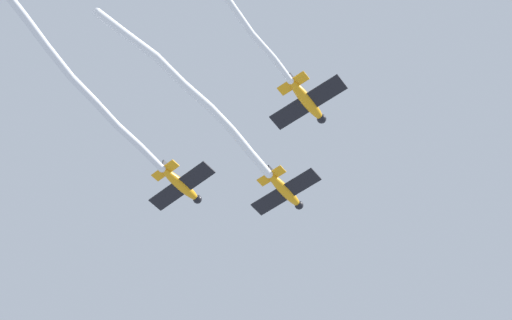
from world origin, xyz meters
TOP-DOWN VIEW (x-y plane):
  - airplane_lead at (-0.35, 1.63)m, footprint 8.02×6.10m
  - smoke_trail_lead at (-4.08, -12.17)m, footprint 8.08×22.65m
  - airplane_left_wing at (-9.83, -3.46)m, footprint 8.01×6.12m
  - smoke_trail_left_wing at (-12.58, -22.57)m, footprint 3.65×33.69m
  - airplane_right_wing at (5.70, -7.27)m, footprint 8.02×6.09m
  - smoke_trail_right_wing at (3.77, -19.54)m, footprint 2.78×19.81m

SIDE VIEW (x-z plane):
  - smoke_trail_right_wing at x=3.77m, z-range 60.01..62.99m
  - smoke_trail_left_wing at x=-12.58m, z-range 60.57..62.97m
  - airplane_lead at x=-0.35m, z-range 61.36..63.33m
  - airplane_left_wing at x=-9.83m, z-range 61.36..63.33m
  - airplane_right_wing at x=5.70m, z-range 61.66..63.63m
  - smoke_trail_lead at x=-4.08m, z-range 61.69..64.30m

